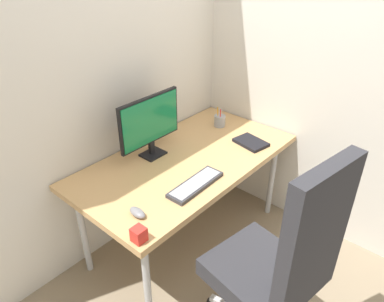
{
  "coord_description": "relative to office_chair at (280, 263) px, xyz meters",
  "views": [
    {
      "loc": [
        -1.49,
        -1.36,
        1.95
      ],
      "look_at": [
        -0.03,
        -0.08,
        0.8
      ],
      "focal_mm": 33.89,
      "sensor_mm": 36.0,
      "label": 1
    }
  ],
  "objects": [
    {
      "name": "monitor",
      "position": [
        0.19,
        1.08,
        0.32
      ],
      "size": [
        0.48,
        0.12,
        0.41
      ],
      "color": "black",
      "rests_on": "desk"
    },
    {
      "name": "desk_clamp_accessory",
      "position": [
        -0.4,
        0.55,
        0.12
      ],
      "size": [
        0.06,
        0.06,
        0.07
      ],
      "primitive_type": "cube",
      "color": "red",
      "rests_on": "desk"
    },
    {
      "name": "wall_back",
      "position": [
        0.31,
        1.3,
        0.78
      ],
      "size": [
        3.1,
        0.04,
        2.8
      ],
      "primitive_type": "cube",
      "color": "silver",
      "rests_on": "ground_plane"
    },
    {
      "name": "mouse",
      "position": [
        -0.28,
        0.69,
        0.1
      ],
      "size": [
        0.06,
        0.11,
        0.04
      ],
      "primitive_type": "ellipsoid",
      "rotation": [
        0.0,
        0.0,
        -0.07
      ],
      "color": "slate",
      "rests_on": "desk"
    },
    {
      "name": "desk",
      "position": [
        0.31,
        0.88,
        0.03
      ],
      "size": [
        1.51,
        0.8,
        0.7
      ],
      "color": "tan",
      "rests_on": "ground_plane"
    },
    {
      "name": "pen_holder",
      "position": [
        0.83,
        1.0,
        0.13
      ],
      "size": [
        0.09,
        0.09,
        0.15
      ],
      "color": "#9EA0A5",
      "rests_on": "desk"
    },
    {
      "name": "keyboard",
      "position": [
        0.11,
        0.63,
        0.1
      ],
      "size": [
        0.39,
        0.13,
        0.03
      ],
      "color": "#333338",
      "rests_on": "desk"
    },
    {
      "name": "office_chair",
      "position": [
        0.0,
        0.0,
        0.0
      ],
      "size": [
        0.57,
        0.61,
        1.24
      ],
      "color": "black",
      "rests_on": "ground_plane"
    },
    {
      "name": "wall_side_right",
      "position": [
        1.09,
        0.65,
        0.78
      ],
      "size": [
        0.04,
        2.38,
        2.8
      ],
      "primitive_type": "cube",
      "color": "silver",
      "rests_on": "ground_plane"
    },
    {
      "name": "notebook",
      "position": [
        0.75,
        0.66,
        0.1
      ],
      "size": [
        0.19,
        0.24,
        0.02
      ],
      "primitive_type": "cube",
      "rotation": [
        0.0,
        0.0,
        -0.18
      ],
      "color": "black",
      "rests_on": "desk"
    },
    {
      "name": "ground_plane",
      "position": [
        0.31,
        0.88,
        -0.62
      ],
      "size": [
        8.0,
        8.0,
        0.0
      ],
      "primitive_type": "plane",
      "color": "gray"
    }
  ]
}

